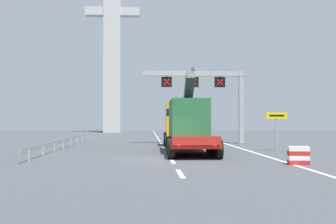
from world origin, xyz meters
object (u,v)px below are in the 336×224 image
(overhead_lane_gantry, at_px, (208,86))
(crash_barrier_striped, at_px, (298,156))
(heavy_haul_truck_red, at_px, (185,123))
(bridge_pylon_distant, at_px, (112,33))
(exit_sign_yellow, at_px, (277,122))

(overhead_lane_gantry, xyz_separation_m, crash_barrier_striped, (1.84, -16.98, -4.77))
(overhead_lane_gantry, distance_m, heavy_haul_truck_red, 7.89)
(crash_barrier_striped, height_order, bridge_pylon_distant, bridge_pylon_distant)
(overhead_lane_gantry, xyz_separation_m, heavy_haul_truck_red, (-2.78, -6.64, -3.24))
(heavy_haul_truck_red, relative_size, bridge_pylon_distant, 0.43)
(overhead_lane_gantry, height_order, heavy_haul_truck_red, overhead_lane_gantry)
(exit_sign_yellow, relative_size, bridge_pylon_distant, 0.08)
(crash_barrier_striped, bearing_deg, exit_sign_yellow, 78.91)
(heavy_haul_truck_red, height_order, exit_sign_yellow, heavy_haul_truck_red)
(overhead_lane_gantry, relative_size, crash_barrier_striped, 8.97)
(exit_sign_yellow, height_order, bridge_pylon_distant, bridge_pylon_distant)
(overhead_lane_gantry, bearing_deg, exit_sign_yellow, -68.15)
(overhead_lane_gantry, bearing_deg, bridge_pylon_distant, 109.80)
(crash_barrier_striped, distance_m, bridge_pylon_distant, 52.62)
(overhead_lane_gantry, height_order, bridge_pylon_distant, bridge_pylon_distant)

